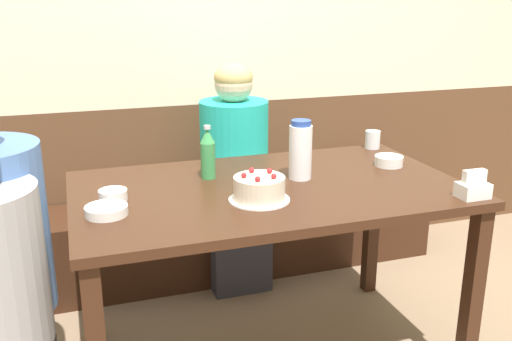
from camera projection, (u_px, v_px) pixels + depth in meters
name	position (u px, v px, depth m)	size (l,w,h in m)	color
back_wall	(203.00, 40.00, 3.02)	(4.80, 0.04, 2.50)	brown
bench_seat	(217.00, 236.00, 3.13)	(2.46, 0.38, 0.42)	#381E11
dining_table	(268.00, 207.00, 2.23)	(1.49, 0.87, 0.77)	#381E11
birthday_cake	(259.00, 189.00, 2.04)	(0.22, 0.22, 0.11)	white
water_pitcher	(300.00, 150.00, 2.26)	(0.09, 0.09, 0.24)	white
soju_bottle	(208.00, 153.00, 2.27)	(0.06, 0.06, 0.22)	#388E4C
napkin_holder	(473.00, 188.00, 2.07)	(0.11, 0.08, 0.11)	white
bowl_soup_white	(106.00, 210.00, 1.91)	(0.14, 0.14, 0.03)	white
bowl_rice_small	(389.00, 161.00, 2.46)	(0.12, 0.12, 0.04)	white
bowl_side_dish	(113.00, 195.00, 2.04)	(0.10, 0.10, 0.04)	white
glass_water_tall	(373.00, 140.00, 2.73)	(0.07, 0.07, 0.09)	silver
person_grey_tee	(235.00, 182.00, 2.92)	(0.34, 0.34, 1.17)	#33333D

